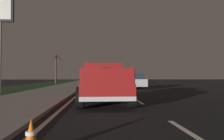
% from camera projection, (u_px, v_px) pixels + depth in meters
% --- Properties ---
extents(ground, '(144.00, 144.00, 0.00)m').
position_uv_depth(ground, '(115.00, 87.00, 27.27)').
color(ground, black).
extents(sidewalk_shoulder, '(108.00, 4.00, 0.12)m').
position_uv_depth(sidewalk_shoulder, '(67.00, 87.00, 26.94)').
color(sidewalk_shoulder, gray).
rests_on(sidewalk_shoulder, ground).
extents(grass_verge, '(108.00, 6.00, 0.01)m').
position_uv_depth(grass_verge, '(23.00, 87.00, 26.64)').
color(grass_verge, '#1E3819').
rests_on(grass_verge, ground).
extents(lane_markings, '(108.00, 3.54, 0.01)m').
position_uv_depth(lane_markings, '(94.00, 86.00, 28.96)').
color(lane_markings, silver).
rests_on(lane_markings, ground).
extents(pickup_truck, '(5.48, 2.39, 1.87)m').
position_uv_depth(pickup_truck, '(104.00, 82.00, 10.74)').
color(pickup_truck, maroon).
rests_on(pickup_truck, ground).
extents(sedan_tan, '(4.42, 2.06, 1.54)m').
position_uv_depth(sedan_tan, '(103.00, 81.00, 21.56)').
color(sedan_tan, '#9E845B').
rests_on(sedan_tan, ground).
extents(sedan_white, '(4.42, 2.06, 1.54)m').
position_uv_depth(sedan_white, '(122.00, 79.00, 38.20)').
color(sedan_white, silver).
rests_on(sedan_white, ground).
extents(sedan_black, '(4.40, 2.02, 1.54)m').
position_uv_depth(sedan_black, '(100.00, 79.00, 37.15)').
color(sedan_black, black).
rests_on(sedan_black, ground).
extents(sedan_silver, '(4.45, 2.10, 1.54)m').
position_uv_depth(sedan_silver, '(134.00, 81.00, 23.41)').
color(sedan_silver, '#B2B5BA').
rests_on(sedan_silver, ground).
extents(gas_price_sign, '(0.27, 1.90, 7.43)m').
position_uv_depth(gas_price_sign, '(0.00, 17.00, 16.80)').
color(gas_price_sign, '#99999E').
rests_on(gas_price_sign, ground).
extents(bare_tree_far, '(1.72, 1.67, 5.29)m').
position_uv_depth(bare_tree_far, '(56.00, 68.00, 39.30)').
color(bare_tree_far, '#423323').
rests_on(bare_tree_far, ground).
extents(traffic_cone_near, '(0.36, 0.36, 0.58)m').
position_uv_depth(traffic_cone_near, '(31.00, 138.00, 3.55)').
color(traffic_cone_near, black).
rests_on(traffic_cone_near, ground).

